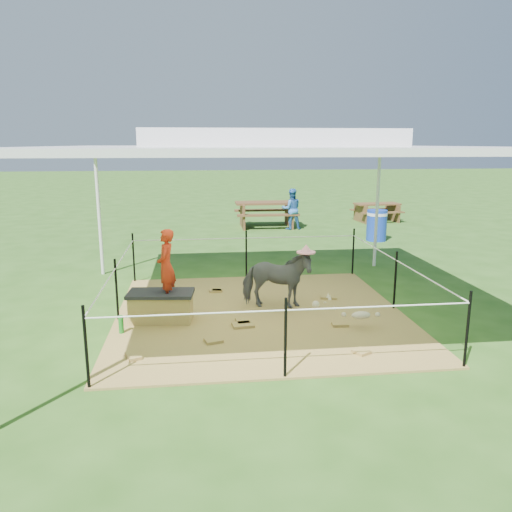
{
  "coord_description": "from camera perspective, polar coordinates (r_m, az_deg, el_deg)",
  "views": [
    {
      "loc": [
        -1.0,
        -7.62,
        2.72
      ],
      "look_at": [
        0.0,
        0.6,
        0.85
      ],
      "focal_mm": 35.0,
      "sensor_mm": 36.0,
      "label": 1
    }
  ],
  "objects": [
    {
      "name": "hay_patch",
      "position": [
        8.14,
        0.51,
        -6.67
      ],
      "size": [
        4.6,
        4.6,
        0.03
      ],
      "primitive_type": "cube",
      "color": "brown",
      "rests_on": "ground"
    },
    {
      "name": "picnic_table_near",
      "position": [
        16.63,
        1.14,
        4.78
      ],
      "size": [
        2.03,
        1.48,
        0.84
      ],
      "primitive_type": "cube",
      "rotation": [
        0.0,
        0.0,
        -0.01
      ],
      "color": "#50361B",
      "rests_on": "ground"
    },
    {
      "name": "picnic_table_far",
      "position": [
        18.32,
        13.62,
        4.88
      ],
      "size": [
        1.67,
        1.27,
        0.66
      ],
      "primitive_type": "cube",
      "rotation": [
        0.0,
        0.0,
        0.09
      ],
      "color": "#54351C",
      "rests_on": "ground"
    },
    {
      "name": "trash_barrel",
      "position": [
        14.65,
        13.62,
        3.42
      ],
      "size": [
        0.7,
        0.7,
        0.88
      ],
      "primitive_type": "cylinder",
      "rotation": [
        0.0,
        0.0,
        0.29
      ],
      "color": "#173AB3",
      "rests_on": "ground"
    },
    {
      "name": "straw_bale",
      "position": [
        7.89,
        -10.77,
        -5.85
      ],
      "size": [
        0.98,
        0.56,
        0.42
      ],
      "primitive_type": "cube",
      "rotation": [
        0.0,
        0.0,
        -0.1
      ],
      "color": "#AB813E",
      "rests_on": "hay_patch"
    },
    {
      "name": "dark_cloth",
      "position": [
        7.82,
        -10.84,
        -4.22
      ],
      "size": [
        1.05,
        0.62,
        0.05
      ],
      "primitive_type": "cube",
      "rotation": [
        0.0,
        0.0,
        -0.1
      ],
      "color": "black",
      "rests_on": "straw_bale"
    },
    {
      "name": "rope_fence",
      "position": [
        7.96,
        0.52,
        -2.4
      ],
      "size": [
        4.54,
        4.54,
        1.0
      ],
      "color": "black",
      "rests_on": "ground"
    },
    {
      "name": "woman",
      "position": [
        7.67,
        -10.26,
        -0.38
      ],
      "size": [
        0.31,
        0.44,
        1.12
      ],
      "primitive_type": "imported",
      "rotation": [
        0.0,
        0.0,
        -1.68
      ],
      "color": "red",
      "rests_on": "straw_bale"
    },
    {
      "name": "green_bottle",
      "position": [
        7.55,
        -15.17,
        -7.55
      ],
      "size": [
        0.08,
        0.08,
        0.26
      ],
      "primitive_type": "cylinder",
      "rotation": [
        0.0,
        0.0,
        -0.1
      ],
      "color": "#1A781E",
      "rests_on": "hay_patch"
    },
    {
      "name": "pony",
      "position": [
        8.27,
        2.33,
        -2.73
      ],
      "size": [
        1.24,
        0.77,
        0.98
      ],
      "primitive_type": "imported",
      "rotation": [
        0.0,
        0.0,
        1.35
      ],
      "color": "#49494E",
      "rests_on": "hay_patch"
    },
    {
      "name": "distant_person",
      "position": [
        16.17,
        4.07,
        5.38
      ],
      "size": [
        0.65,
        0.51,
        1.32
      ],
      "primitive_type": "imported",
      "rotation": [
        0.0,
        0.0,
        3.15
      ],
      "color": "#3472C4",
      "rests_on": "ground"
    },
    {
      "name": "canopy_tent",
      "position": [
        7.68,
        0.55,
        12.52
      ],
      "size": [
        6.3,
        6.3,
        2.9
      ],
      "color": "silver",
      "rests_on": "ground"
    },
    {
      "name": "foal",
      "position": [
        7.59,
        11.91,
        -6.44
      ],
      "size": [
        0.87,
        0.52,
        0.47
      ],
      "primitive_type": null,
      "rotation": [
        0.0,
        0.0,
        0.06
      ],
      "color": "beige",
      "rests_on": "hay_patch"
    },
    {
      "name": "ground",
      "position": [
        8.15,
        0.51,
        -6.77
      ],
      "size": [
        90.0,
        90.0,
        0.0
      ],
      "primitive_type": "plane",
      "color": "#2D5919",
      "rests_on": "ground"
    },
    {
      "name": "pink_hat",
      "position": [
        8.14,
        2.37,
        1.06
      ],
      "size": [
        0.3,
        0.3,
        0.14
      ],
      "primitive_type": "cylinder",
      "color": "pink",
      "rests_on": "pony"
    }
  ]
}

